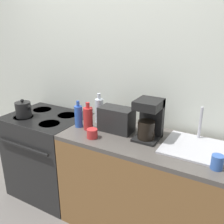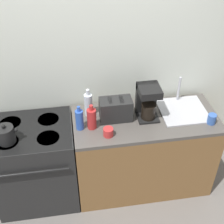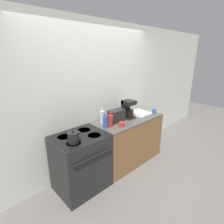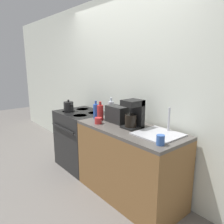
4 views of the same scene
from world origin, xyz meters
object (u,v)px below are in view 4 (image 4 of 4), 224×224
toaster (117,114)px  coffee_maker (134,113)px  kettle (69,106)px  bottle_clear (111,109)px  bottle_red (100,112)px  cup_blue (160,140)px  bottle_blue (96,111)px  cup_red (98,121)px  stove (82,138)px

toaster → coffee_maker: coffee_maker is taller
kettle → coffee_maker: 1.30m
coffee_maker → bottle_clear: size_ratio=1.19×
bottle_red → cup_blue: bottle_red is taller
kettle → cup_blue: kettle is taller
cup_blue → coffee_maker: bearing=159.8°
bottle_blue → cup_red: 0.28m
kettle → bottle_clear: size_ratio=0.68×
bottle_blue → kettle: bearing=-173.2°
cup_red → cup_blue: cup_blue is taller
stove → cup_red: size_ratio=10.04×
kettle → coffee_maker: bearing=7.5°
kettle → cup_red: (0.88, -0.06, -0.04)m
stove → toaster: (0.81, 0.04, 0.55)m
toaster → bottle_red: bottle_red is taller
toaster → kettle: bearing=-170.4°
bottle_red → bottle_blue: 0.11m
cup_red → cup_blue: size_ratio=0.92×
bottle_blue → coffee_maker: bearing=8.1°
bottle_clear → coffee_maker: bearing=-10.6°
bottle_blue → bottle_red: bearing=-2.6°
bottle_red → coffee_maker: bearing=10.3°
kettle → toaster: 0.99m
toaster → bottle_clear: bearing=156.8°
bottle_clear → cup_red: bearing=-66.9°
stove → coffee_maker: bearing=2.2°
toaster → bottle_red: size_ratio=1.19×
coffee_maker → cup_red: coffee_maker is taller
stove → bottle_blue: bottle_blue is taller
toaster → cup_blue: 0.89m
toaster → bottle_blue: size_ratio=1.21×
toaster → bottle_clear: size_ratio=1.06×
toaster → cup_red: size_ratio=3.32×
stove → cup_blue: (1.67, -0.16, 0.49)m
stove → toaster: bearing=2.9°
bottle_red → bottle_blue: (-0.11, 0.00, -0.00)m
bottle_blue → cup_blue: bearing=-5.5°
toaster → cup_blue: bearing=-13.4°
kettle → bottle_red: size_ratio=0.77×
bottle_blue → cup_blue: bottle_blue is taller
bottle_red → cup_blue: size_ratio=2.56×
toaster → bottle_red: bearing=-158.0°
bottle_red → bottle_blue: size_ratio=1.02×
cup_blue → kettle: bearing=178.8°
cup_red → coffee_maker: bearing=29.3°
stove → coffee_maker: 1.27m
bottle_red → cup_red: 0.20m
cup_red → bottle_clear: bearing=113.1°
cup_blue → bottle_clear: bearing=164.4°
coffee_maker → stove: bearing=-177.8°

